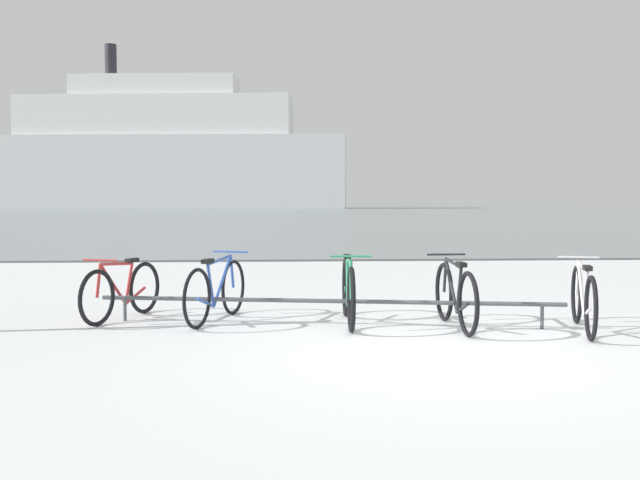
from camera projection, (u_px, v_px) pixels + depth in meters
name	position (u px, v px, depth m)	size (l,w,h in m)	color
ground	(299.00, 215.00, 60.62)	(80.00, 132.00, 0.08)	white
bike_rack	(327.00, 302.00, 8.35)	(5.37, 0.92, 0.31)	#4C5156
bicycle_0	(122.00, 291.00, 8.71)	(0.71, 1.54, 0.77)	black
bicycle_1	(216.00, 291.00, 8.58)	(0.67, 1.66, 0.82)	black
bicycle_2	(348.00, 292.00, 8.41)	(0.46, 1.80, 0.85)	black
bicycle_3	(455.00, 296.00, 8.14)	(0.46, 1.69, 0.82)	black
bicycle_4	(583.00, 299.00, 7.94)	(0.60, 1.70, 0.80)	black
ferry_ship	(163.00, 154.00, 92.93)	(47.21, 12.74, 21.12)	silver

